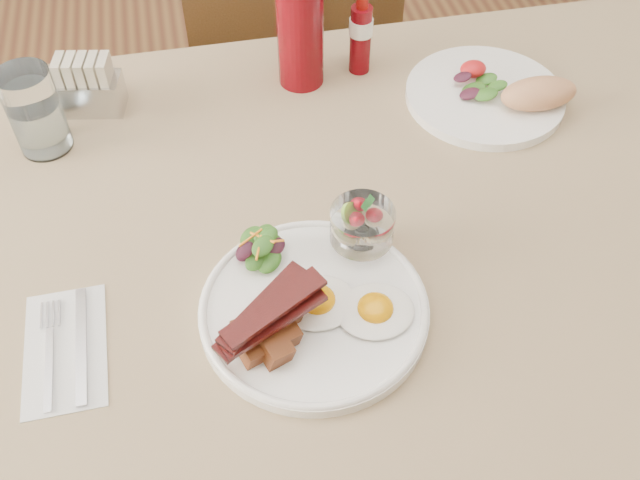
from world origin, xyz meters
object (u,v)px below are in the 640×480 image
fruit_cup (362,225)px  second_plate (497,94)px  table (365,251)px  water_glass (37,116)px  chair_far (289,66)px  ketchup_bottle (300,26)px  sugar_caddy (88,87)px  hot_sauce_bottle (361,35)px  main_plate (314,310)px

fruit_cup → second_plate: fruit_cup is taller
table → water_glass: (-0.44, 0.23, 0.15)m
chair_far → water_glass: chair_far is taller
table → ketchup_bottle: size_ratio=6.11×
sugar_caddy → water_glass: size_ratio=0.84×
chair_far → second_plate: (0.26, -0.48, 0.24)m
fruit_cup → hot_sauce_bottle: (0.10, 0.40, 0.00)m
ketchup_bottle → hot_sauce_bottle: (0.10, 0.01, -0.04)m
main_plate → ketchup_bottle: (0.07, 0.46, 0.09)m
main_plate → second_plate: (0.37, 0.34, 0.01)m
hot_sauce_bottle → water_glass: 0.51m
sugar_caddy → water_glass: (-0.07, -0.08, 0.02)m
fruit_cup → water_glass: (-0.41, 0.31, -0.00)m
chair_far → fruit_cup: (-0.03, -0.74, 0.29)m
chair_far → fruit_cup: size_ratio=11.35×
ketchup_bottle → sugar_caddy: ketchup_bottle is taller
sugar_caddy → table: bearing=-28.6°
chair_far → second_plate: chair_far is taller
fruit_cup → chair_far: bearing=87.7°
ketchup_bottle → table: bearing=-83.6°
chair_far → main_plate: size_ratio=3.32×
table → fruit_cup: (-0.03, -0.08, 0.15)m
table → hot_sauce_bottle: bearing=78.4°
second_plate → water_glass: bearing=176.8°
table → chair_far: size_ratio=1.43×
ketchup_bottle → fruit_cup: bearing=-89.3°
table → hot_sauce_bottle: 0.36m
second_plate → water_glass: 0.70m
table → ketchup_bottle: ketchup_bottle is taller
sugar_caddy → water_glass: water_glass is taller
table → sugar_caddy: (-0.37, 0.30, 0.13)m
ketchup_bottle → sugar_caddy: size_ratio=1.98×
table → main_plate: (-0.11, -0.16, 0.10)m
sugar_caddy → fruit_cup: bearing=-37.5°
table → fruit_cup: bearing=-111.1°
main_plate → water_glass: water_glass is taller
main_plate → second_plate: size_ratio=1.09×
second_plate → table: bearing=-144.0°
sugar_caddy → ketchup_bottle: bearing=11.6°
main_plate → second_plate: bearing=43.2°
main_plate → second_plate: second_plate is taller
second_plate → water_glass: size_ratio=1.96×
chair_far → sugar_caddy: bearing=-135.9°
hot_sauce_bottle → water_glass: hot_sauce_bottle is taller
hot_sauce_bottle → chair_far: bearing=100.7°
table → second_plate: bearing=36.0°
table → fruit_cup: 0.17m
hot_sauce_bottle → sugar_caddy: 0.44m
main_plate → fruit_cup: size_ratio=3.42×
table → fruit_cup: size_ratio=16.22×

